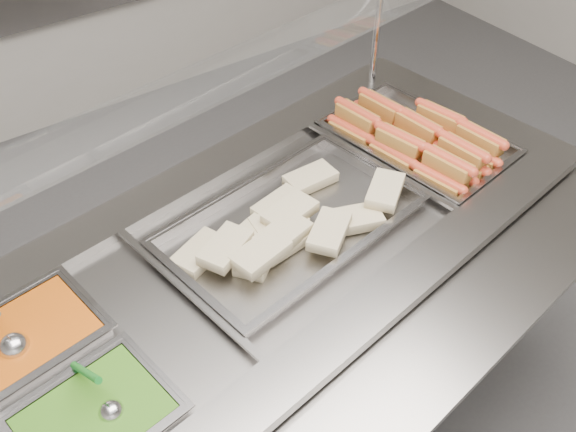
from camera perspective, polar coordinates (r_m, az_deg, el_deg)
steam_counter at (r=2.04m, az=-1.02°, el=-10.36°), size 1.95×1.08×0.89m
tray_rail at (r=1.54m, az=12.03°, el=-12.02°), size 1.79×0.61×0.05m
sneeze_guard at (r=1.62m, az=-6.68°, el=11.75°), size 1.65×0.52×0.43m
pan_hotdogs at (r=2.10m, az=11.29°, el=5.97°), size 0.41×0.58×0.10m
pan_wraps at (r=1.75m, az=0.23°, el=-1.01°), size 0.72×0.49×0.07m
pan_beans at (r=1.63m, az=-21.79°, el=-10.48°), size 0.33×0.28×0.10m
pan_peas at (r=1.46m, az=-16.54°, el=-17.39°), size 0.33×0.28×0.10m
hotdogs_in_buns at (r=2.05m, az=11.27°, el=6.73°), size 0.33×0.53×0.11m
tortilla_wraps at (r=1.71m, az=-0.09°, el=-0.85°), size 0.70×0.35×0.07m
ladle at (r=1.58m, az=-23.25°, el=-10.47°), size 0.07×0.19×0.15m
serving_spoon at (r=1.42m, az=-15.79°, el=-15.87°), size 0.06×0.18×0.14m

